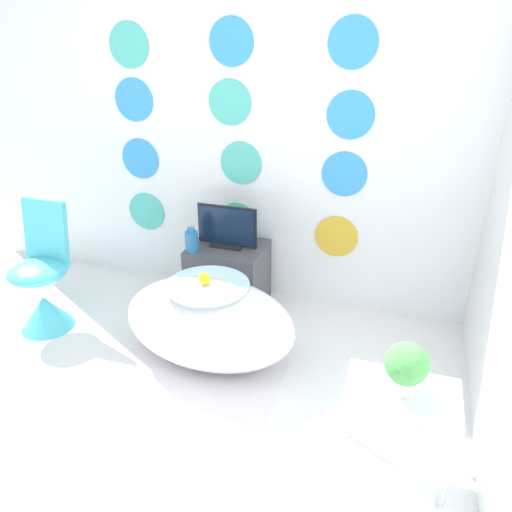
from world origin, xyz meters
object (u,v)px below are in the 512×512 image
tv (227,229)px  potted_plant_left (407,366)px  bathtub (209,323)px  chair (43,291)px  vase (192,241)px

tv → potted_plant_left: size_ratio=1.77×
bathtub → chair: chair is taller
bathtub → chair: size_ratio=1.21×
bathtub → tv: bearing=101.9°
potted_plant_left → bathtub: bearing=156.4°
tv → vase: 0.25m
tv → vase: size_ratio=2.47×
bathtub → potted_plant_left: 1.22m
bathtub → vase: (-0.33, 0.51, 0.25)m
tv → potted_plant_left: (1.22, -1.13, -0.00)m
tv → chair: bearing=-148.1°
chair → tv: size_ratio=2.01×
chair → tv: 1.25m
chair → vase: (0.84, 0.49, 0.26)m
bathtub → chair: bearing=179.1°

